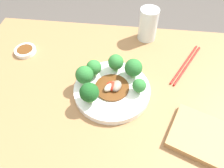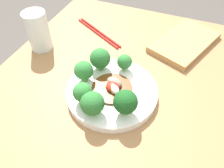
# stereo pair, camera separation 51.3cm
# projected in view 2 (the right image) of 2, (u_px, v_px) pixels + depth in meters

# --- Properties ---
(table) EXTENTS (1.01, 0.68, 0.71)m
(table) POSITION_uv_depth(u_px,v_px,m) (103.00, 155.00, 0.85)
(table) COLOR olive
(table) RESTS_ON ground_plane
(plate) EXTENTS (0.25, 0.25, 0.02)m
(plate) POSITION_uv_depth(u_px,v_px,m) (112.00, 92.00, 0.59)
(plate) COLOR white
(plate) RESTS_ON table
(broccoli_north) EXTENTS (0.05, 0.05, 0.06)m
(broccoli_north) POSITION_uv_depth(u_px,v_px,m) (84.00, 71.00, 0.58)
(broccoli_north) COLOR #70A356
(broccoli_north) RESTS_ON plate
(broccoli_southwest) EXTENTS (0.06, 0.06, 0.07)m
(broccoli_southwest) POSITION_uv_depth(u_px,v_px,m) (125.00, 102.00, 0.50)
(broccoli_southwest) COLOR #89B76B
(broccoli_southwest) RESTS_ON plate
(broccoli_northeast) EXTENTS (0.06, 0.06, 0.07)m
(broccoli_northeast) POSITION_uv_depth(u_px,v_px,m) (100.00, 59.00, 0.61)
(broccoli_northeast) COLOR #70A356
(broccoli_northeast) RESTS_ON plate
(broccoli_east) EXTENTS (0.04, 0.04, 0.05)m
(broccoli_east) POSITION_uv_depth(u_px,v_px,m) (125.00, 62.00, 0.62)
(broccoli_east) COLOR #70A356
(broccoli_east) RESTS_ON plate
(broccoli_northwest) EXTENTS (0.05, 0.05, 0.06)m
(broccoli_northwest) POSITION_uv_depth(u_px,v_px,m) (83.00, 92.00, 0.53)
(broccoli_northwest) COLOR #89B76B
(broccoli_northwest) RESTS_ON plate
(broccoli_west) EXTENTS (0.06, 0.06, 0.07)m
(broccoli_west) POSITION_uv_depth(u_px,v_px,m) (92.00, 104.00, 0.51)
(broccoli_west) COLOR #7AAD5B
(broccoli_west) RESTS_ON plate
(stirfry_center) EXTENTS (0.11, 0.11, 0.02)m
(stirfry_center) POSITION_uv_depth(u_px,v_px,m) (113.00, 86.00, 0.58)
(stirfry_center) COLOR #5B3314
(stirfry_center) RESTS_ON plate
(drinking_glass) EXTENTS (0.07, 0.07, 0.13)m
(drinking_glass) POSITION_uv_depth(u_px,v_px,m) (38.00, 31.00, 0.70)
(drinking_glass) COLOR silver
(drinking_glass) RESTS_ON table
(chopsticks) EXTENTS (0.13, 0.22, 0.01)m
(chopsticks) POSITION_uv_depth(u_px,v_px,m) (98.00, 32.00, 0.80)
(chopsticks) COLOR red
(chopsticks) RESTS_ON table
(cutting_board) EXTENTS (0.28, 0.22, 0.02)m
(cutting_board) POSITION_uv_depth(u_px,v_px,m) (185.00, 42.00, 0.75)
(cutting_board) COLOR #AD7F4C
(cutting_board) RESTS_ON table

